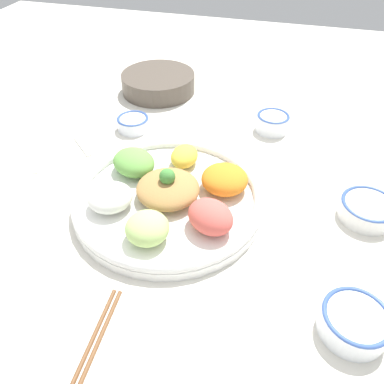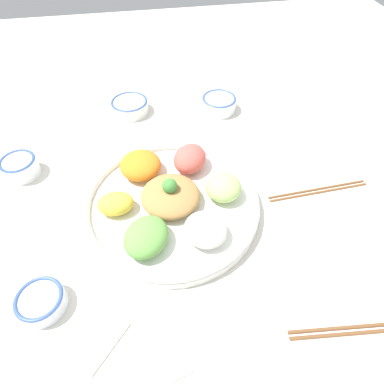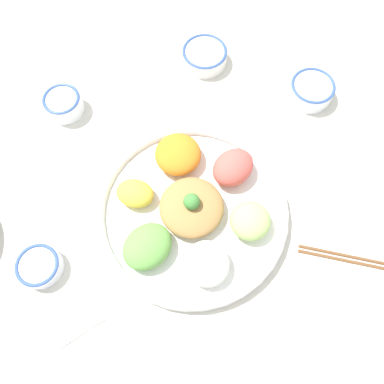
{
  "view_description": "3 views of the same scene",
  "coord_description": "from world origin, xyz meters",
  "px_view_note": "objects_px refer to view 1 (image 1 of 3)",
  "views": [
    {
      "loc": [
        0.2,
        -0.56,
        0.53
      ],
      "look_at": [
        0.04,
        -0.01,
        0.03
      ],
      "focal_mm": 35.0,
      "sensor_mm": 36.0,
      "label": 1
    },
    {
      "loc": [
        -0.45,
        0.0,
        0.56
      ],
      "look_at": [
        -0.05,
        -0.07,
        0.1
      ],
      "focal_mm": 30.0,
      "sensor_mm": 36.0,
      "label": 2
    },
    {
      "loc": [
        -0.24,
        -0.1,
        0.72
      ],
      "look_at": [
        0.04,
        -0.03,
        0.03
      ],
      "focal_mm": 35.0,
      "sensor_mm": 36.0,
      "label": 3
    }
  ],
  "objects_px": {
    "sauce_bowl_red": "(368,209)",
    "side_serving_bowl": "(158,82)",
    "sauce_bowl_dark": "(133,123)",
    "serving_spoon_main": "(76,138)",
    "chopsticks_pair_far": "(85,362)",
    "salad_platter": "(170,195)",
    "rice_bowl_blue": "(272,122)",
    "serving_spoon_extra": "(34,173)",
    "rice_bowl_plain": "(354,322)"
  },
  "relations": [
    {
      "from": "sauce_bowl_red",
      "to": "side_serving_bowl",
      "type": "relative_size",
      "value": 0.49
    },
    {
      "from": "sauce_bowl_dark",
      "to": "serving_spoon_main",
      "type": "distance_m",
      "value": 0.15
    },
    {
      "from": "side_serving_bowl",
      "to": "chopsticks_pair_far",
      "type": "relative_size",
      "value": 0.91
    },
    {
      "from": "salad_platter",
      "to": "sauce_bowl_red",
      "type": "xyz_separation_m",
      "value": [
        0.38,
        0.07,
        -0.0
      ]
    },
    {
      "from": "rice_bowl_blue",
      "to": "side_serving_bowl",
      "type": "distance_m",
      "value": 0.38
    },
    {
      "from": "sauce_bowl_red",
      "to": "serving_spoon_extra",
      "type": "xyz_separation_m",
      "value": [
        -0.71,
        -0.06,
        -0.02
      ]
    },
    {
      "from": "chopsticks_pair_far",
      "to": "serving_spoon_main",
      "type": "height_order",
      "value": "chopsticks_pair_far"
    },
    {
      "from": "rice_bowl_plain",
      "to": "serving_spoon_extra",
      "type": "height_order",
      "value": "rice_bowl_plain"
    },
    {
      "from": "salad_platter",
      "to": "side_serving_bowl",
      "type": "bearing_deg",
      "value": 111.9
    },
    {
      "from": "sauce_bowl_dark",
      "to": "chopsticks_pair_far",
      "type": "xyz_separation_m",
      "value": [
        0.17,
        -0.59,
        -0.02
      ]
    },
    {
      "from": "chopsticks_pair_far",
      "to": "serving_spoon_main",
      "type": "xyz_separation_m",
      "value": [
        -0.29,
        0.51,
        -0.0
      ]
    },
    {
      "from": "rice_bowl_blue",
      "to": "chopsticks_pair_far",
      "type": "xyz_separation_m",
      "value": [
        -0.18,
        -0.68,
        -0.02
      ]
    },
    {
      "from": "rice_bowl_blue",
      "to": "serving_spoon_extra",
      "type": "distance_m",
      "value": 0.59
    },
    {
      "from": "rice_bowl_blue",
      "to": "serving_spoon_main",
      "type": "height_order",
      "value": "rice_bowl_blue"
    },
    {
      "from": "serving_spoon_main",
      "to": "serving_spoon_extra",
      "type": "distance_m",
      "value": 0.16
    },
    {
      "from": "sauce_bowl_dark",
      "to": "rice_bowl_plain",
      "type": "bearing_deg",
      "value": -39.83
    },
    {
      "from": "rice_bowl_plain",
      "to": "salad_platter",
      "type": "bearing_deg",
      "value": 151.28
    },
    {
      "from": "rice_bowl_plain",
      "to": "serving_spoon_main",
      "type": "bearing_deg",
      "value": 151.18
    },
    {
      "from": "chopsticks_pair_far",
      "to": "serving_spoon_extra",
      "type": "bearing_deg",
      "value": -141.25
    },
    {
      "from": "rice_bowl_plain",
      "to": "serving_spoon_extra",
      "type": "bearing_deg",
      "value": 163.12
    },
    {
      "from": "sauce_bowl_red",
      "to": "side_serving_bowl",
      "type": "xyz_separation_m",
      "value": [
        -0.57,
        0.4,
        0.01
      ]
    },
    {
      "from": "chopsticks_pair_far",
      "to": "serving_spoon_main",
      "type": "relative_size",
      "value": 1.99
    },
    {
      "from": "salad_platter",
      "to": "serving_spoon_extra",
      "type": "xyz_separation_m",
      "value": [
        -0.33,
        0.01,
        -0.02
      ]
    },
    {
      "from": "sauce_bowl_red",
      "to": "chopsticks_pair_far",
      "type": "bearing_deg",
      "value": -133.96
    },
    {
      "from": "rice_bowl_plain",
      "to": "side_serving_bowl",
      "type": "bearing_deg",
      "value": 128.96
    },
    {
      "from": "salad_platter",
      "to": "serving_spoon_main",
      "type": "bearing_deg",
      "value": 151.07
    },
    {
      "from": "salad_platter",
      "to": "rice_bowl_plain",
      "type": "relative_size",
      "value": 3.83
    },
    {
      "from": "rice_bowl_plain",
      "to": "chopsticks_pair_far",
      "type": "height_order",
      "value": "rice_bowl_plain"
    },
    {
      "from": "side_serving_bowl",
      "to": "chopsticks_pair_far",
      "type": "height_order",
      "value": "side_serving_bowl"
    },
    {
      "from": "salad_platter",
      "to": "sauce_bowl_dark",
      "type": "xyz_separation_m",
      "value": [
        -0.18,
        0.25,
        -0.01
      ]
    },
    {
      "from": "sauce_bowl_dark",
      "to": "chopsticks_pair_far",
      "type": "bearing_deg",
      "value": -74.11
    },
    {
      "from": "sauce_bowl_dark",
      "to": "rice_bowl_plain",
      "type": "relative_size",
      "value": 0.82
    },
    {
      "from": "rice_bowl_blue",
      "to": "sauce_bowl_dark",
      "type": "distance_m",
      "value": 0.36
    },
    {
      "from": "chopsticks_pair_far",
      "to": "side_serving_bowl",
      "type": "bearing_deg",
      "value": -170.28
    },
    {
      "from": "salad_platter",
      "to": "serving_spoon_main",
      "type": "distance_m",
      "value": 0.35
    },
    {
      "from": "salad_platter",
      "to": "serving_spoon_extra",
      "type": "height_order",
      "value": "salad_platter"
    },
    {
      "from": "salad_platter",
      "to": "chopsticks_pair_far",
      "type": "height_order",
      "value": "salad_platter"
    },
    {
      "from": "serving_spoon_extra",
      "to": "sauce_bowl_dark",
      "type": "bearing_deg",
      "value": -46.87
    },
    {
      "from": "salad_platter",
      "to": "side_serving_bowl",
      "type": "height_order",
      "value": "salad_platter"
    },
    {
      "from": "sauce_bowl_dark",
      "to": "sauce_bowl_red",
      "type": "bearing_deg",
      "value": -17.77
    },
    {
      "from": "sauce_bowl_red",
      "to": "rice_bowl_plain",
      "type": "height_order",
      "value": "rice_bowl_plain"
    },
    {
      "from": "sauce_bowl_red",
      "to": "rice_bowl_blue",
      "type": "relative_size",
      "value": 1.29
    },
    {
      "from": "sauce_bowl_dark",
      "to": "serving_spoon_extra",
      "type": "height_order",
      "value": "sauce_bowl_dark"
    },
    {
      "from": "sauce_bowl_dark",
      "to": "serving_spoon_extra",
      "type": "xyz_separation_m",
      "value": [
        -0.14,
        -0.24,
        -0.02
      ]
    },
    {
      "from": "salad_platter",
      "to": "side_serving_bowl",
      "type": "xyz_separation_m",
      "value": [
        -0.19,
        0.47,
        0.01
      ]
    },
    {
      "from": "sauce_bowl_red",
      "to": "serving_spoon_main",
      "type": "height_order",
      "value": "sauce_bowl_red"
    },
    {
      "from": "salad_platter",
      "to": "serving_spoon_extra",
      "type": "relative_size",
      "value": 2.8
    },
    {
      "from": "salad_platter",
      "to": "sauce_bowl_dark",
      "type": "relative_size",
      "value": 4.66
    },
    {
      "from": "salad_platter",
      "to": "rice_bowl_plain",
      "type": "bearing_deg",
      "value": -28.72
    },
    {
      "from": "sauce_bowl_dark",
      "to": "rice_bowl_plain",
      "type": "height_order",
      "value": "rice_bowl_plain"
    }
  ]
}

